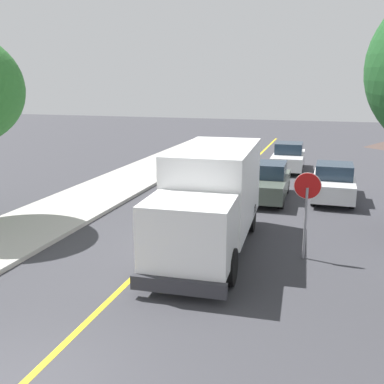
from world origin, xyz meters
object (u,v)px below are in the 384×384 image
box_truck (211,195)px  parked_car_mid (288,157)px  parked_van_across (333,182)px  stop_sign (307,199)px  parked_car_near (267,182)px

box_truck → parked_car_mid: (1.14, 14.16, -0.97)m
parked_van_across → stop_sign: stop_sign is taller
parked_car_mid → stop_sign: 14.33m
box_truck → parked_car_mid: size_ratio=1.64×
parked_van_across → parked_car_mid: bearing=111.9°
stop_sign → parked_van_across: bearing=83.9°
box_truck → stop_sign: bearing=-0.4°
parked_car_mid → stop_sign: (1.79, -14.18, 1.06)m
box_truck → stop_sign: size_ratio=2.75×
parked_car_near → parked_van_across: same height
parked_car_near → parked_car_mid: (0.28, 7.36, 0.00)m
parked_car_near → stop_sign: bearing=-73.1°
parked_car_mid → parked_van_across: 7.02m
box_truck → stop_sign: 2.93m
stop_sign → box_truck: bearing=179.6°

